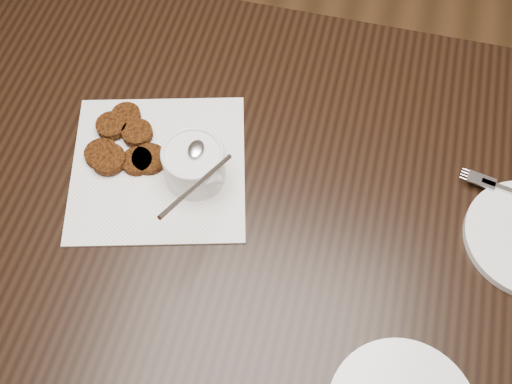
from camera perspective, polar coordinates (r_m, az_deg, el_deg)
floor at (r=1.71m, az=-1.04°, el=-13.88°), size 4.00×4.00×0.00m
table at (r=1.39m, az=-2.73°, el=-6.66°), size 1.26×0.81×0.75m
napkin at (r=1.07m, az=-8.78°, el=2.21°), size 0.35×0.35×0.00m
sauce_ramekin at (r=0.99m, az=-5.78°, el=3.59°), size 0.17×0.17×0.14m
patty_cluster at (r=1.09m, az=-11.71°, el=4.08°), size 0.24×0.24×0.02m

